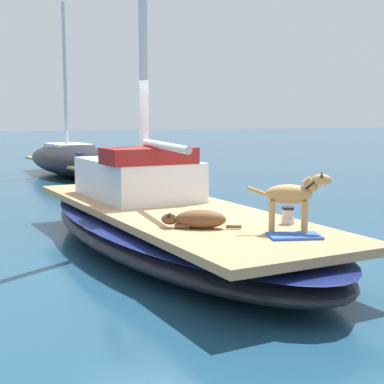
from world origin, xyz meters
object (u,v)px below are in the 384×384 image
object	(u,v)px
dog_tan	(293,196)
deck_towel	(294,236)
moored_boat_far_astern	(74,159)
sailboat_main	(170,229)
dog_brown	(197,219)
deck_winch	(288,216)

from	to	relation	value
dog_tan	deck_towel	distance (m)	0.46
dog_tan	moored_boat_far_astern	distance (m)	13.23
dog_tan	moored_boat_far_astern	xyz separation A→B (m)	(-0.77, 13.19, -0.55)
sailboat_main	dog_brown	xyz separation A→B (m)	(-0.13, -1.59, 0.43)
dog_tan	deck_winch	xyz separation A→B (m)	(0.23, 0.53, -0.32)
sailboat_main	deck_towel	bearing A→B (deg)	-73.52
dog_tan	deck_towel	xyz separation A→B (m)	(-0.07, -0.19, -0.41)
sailboat_main	deck_winch	bearing A→B (deg)	-59.00
deck_winch	sailboat_main	bearing A→B (deg)	121.00
sailboat_main	dog_brown	world-z (taller)	dog_brown
dog_tan	deck_towel	bearing A→B (deg)	-110.93
dog_tan	dog_brown	xyz separation A→B (m)	(-0.91, 0.62, -0.32)
deck_winch	deck_towel	bearing A→B (deg)	-112.48
sailboat_main	dog_tan	distance (m)	2.46
deck_winch	deck_towel	distance (m)	0.79
deck_towel	moored_boat_far_astern	size ratio (longest dim) A/B	0.09
dog_brown	deck_towel	bearing A→B (deg)	-44.18
moored_boat_far_astern	deck_towel	bearing A→B (deg)	-87.02
dog_brown	moored_boat_far_astern	distance (m)	12.57
sailboat_main	moored_boat_far_astern	world-z (taller)	moored_boat_far_astern
sailboat_main	deck_towel	xyz separation A→B (m)	(0.71, -2.40, 0.34)
sailboat_main	moored_boat_far_astern	bearing A→B (deg)	89.93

